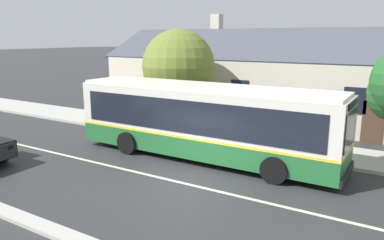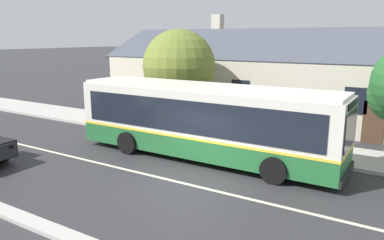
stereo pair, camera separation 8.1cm
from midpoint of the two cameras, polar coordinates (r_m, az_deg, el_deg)
ground_plane at (r=13.59m, az=-1.46°, el=-9.62°), size 300.00×300.00×0.00m
sidewalk_far at (r=18.62m, az=8.62°, el=-3.36°), size 60.00×3.00×0.15m
lane_divider_stripe at (r=13.59m, az=-1.46°, el=-9.60°), size 60.00×0.16×0.01m
community_building at (r=24.90m, az=17.79°, el=4.72°), size 27.28×8.47×6.73m
transit_bus at (r=15.87m, az=1.66°, el=0.07°), size 11.71×2.81×3.16m
bench_by_building at (r=23.33m, az=-12.52°, el=0.96°), size 1.78×0.51×0.94m
bench_down_street at (r=20.95m, az=-5.22°, el=-0.09°), size 1.69×0.51×0.94m
street_tree_secondary at (r=20.80m, az=-2.13°, el=7.92°), size 4.03×4.03×5.58m
bus_stop_sign at (r=16.09m, az=22.94°, el=-0.98°), size 0.36×0.07×2.40m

